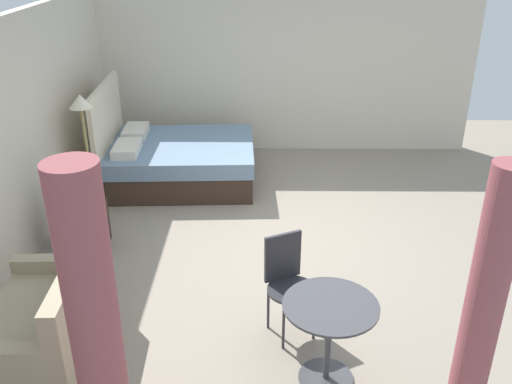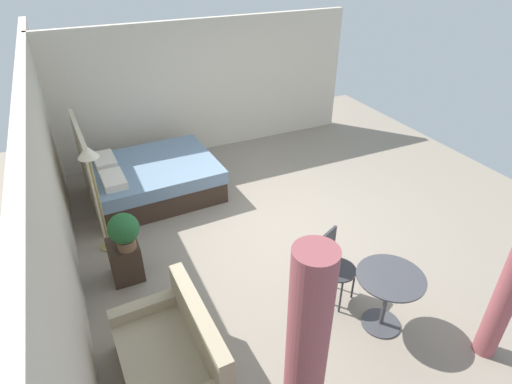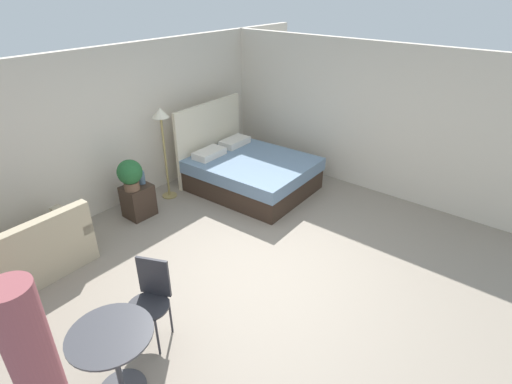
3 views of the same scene
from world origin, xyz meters
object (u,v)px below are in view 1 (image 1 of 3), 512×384
(nightstand, at_px, (88,227))
(vase, at_px, (86,193))
(floor_lamp, at_px, (83,121))
(cafe_chair_near_window, at_px, (287,276))
(couch, at_px, (46,323))
(potted_plant, at_px, (83,188))
(balcony_table, at_px, (329,328))
(bed, at_px, (177,160))

(nightstand, xyz_separation_m, vase, (0.12, 0.01, 0.36))
(floor_lamp, relative_size, cafe_chair_near_window, 1.71)
(couch, xyz_separation_m, potted_plant, (1.61, 0.10, 0.50))
(couch, bearing_deg, balcony_table, -97.61)
(potted_plant, bearing_deg, balcony_table, -128.62)
(balcony_table, bearing_deg, couch, 82.39)
(bed, bearing_deg, balcony_table, -156.02)
(cafe_chair_near_window, bearing_deg, couch, 99.18)
(couch, height_order, cafe_chair_near_window, cafe_chair_near_window)
(nightstand, bearing_deg, vase, 4.78)
(nightstand, height_order, floor_lamp, floor_lamp)
(bed, distance_m, cafe_chair_near_window, 3.53)
(nightstand, height_order, cafe_chair_near_window, cafe_chair_near_window)
(floor_lamp, distance_m, balcony_table, 3.83)
(floor_lamp, bearing_deg, bed, -37.81)
(vase, xyz_separation_m, cafe_chair_near_window, (-1.51, -2.17, -0.07))
(nightstand, relative_size, potted_plant, 1.08)
(cafe_chair_near_window, bearing_deg, bed, 23.80)
(nightstand, distance_m, balcony_table, 3.18)
(bed, height_order, floor_lamp, floor_lamp)
(vase, xyz_separation_m, floor_lamp, (0.60, 0.12, 0.64))
(couch, height_order, vase, couch)
(nightstand, relative_size, vase, 2.61)
(potted_plant, height_order, floor_lamp, floor_lamp)
(bed, xyz_separation_m, nightstand, (-1.83, 0.74, -0.07))
(bed, xyz_separation_m, floor_lamp, (-1.12, 0.87, 0.93))
(bed, xyz_separation_m, couch, (-3.54, 0.59, -0.04))
(bed, xyz_separation_m, potted_plant, (-1.93, 0.69, 0.46))
(floor_lamp, xyz_separation_m, balcony_table, (-2.73, -2.58, -0.74))
(vase, height_order, floor_lamp, floor_lamp)
(nightstand, distance_m, potted_plant, 0.54)
(bed, bearing_deg, couch, 170.62)
(bed, bearing_deg, floor_lamp, 142.19)
(potted_plant, relative_size, floor_lamp, 0.31)
(floor_lamp, bearing_deg, cafe_chair_near_window, -132.57)
(cafe_chair_near_window, bearing_deg, nightstand, 57.25)
(potted_plant, xyz_separation_m, vase, (0.22, 0.06, -0.17))
(nightstand, distance_m, floor_lamp, 1.23)
(nightstand, distance_m, vase, 0.38)
(vase, bearing_deg, couch, -175.02)
(couch, distance_m, nightstand, 1.72)
(cafe_chair_near_window, bearing_deg, vase, 55.18)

